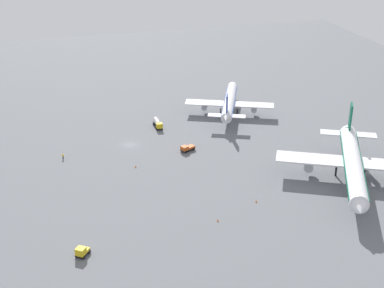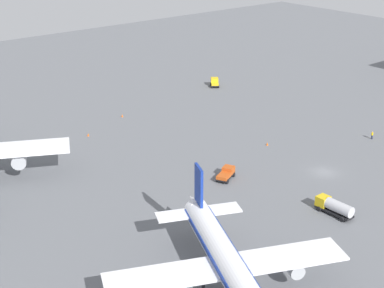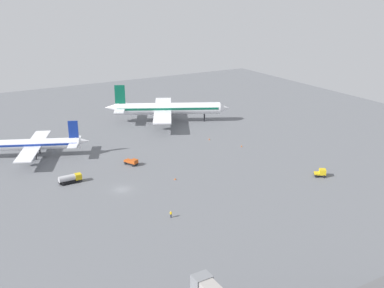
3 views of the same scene
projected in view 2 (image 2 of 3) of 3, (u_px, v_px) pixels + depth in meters
name	position (u px, v px, depth m)	size (l,w,h in m)	color
ground	(324.00, 172.00, 106.77)	(288.00, 288.00, 0.00)	slate
airplane_taxiing	(231.00, 269.00, 70.97)	(36.45, 30.18, 11.72)	white
fuel_truck	(335.00, 207.00, 91.68)	(6.33, 2.28, 2.50)	black
pushback_tractor	(226.00, 174.00, 103.92)	(3.67, 4.79, 1.90)	black
baggage_tug	(215.00, 82.00, 156.59)	(3.75, 3.58, 2.30)	black
ground_crew_worker	(372.00, 135.00, 121.58)	(0.51, 0.53, 1.67)	#1E2338
safety_cone_near_gate	(122.00, 116.00, 134.43)	(0.44, 0.44, 0.60)	#EA590C
safety_cone_mid_apron	(267.00, 144.00, 118.61)	(0.44, 0.44, 0.60)	#EA590C
safety_cone_far_side	(88.00, 135.00, 123.31)	(0.44, 0.44, 0.60)	#EA590C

